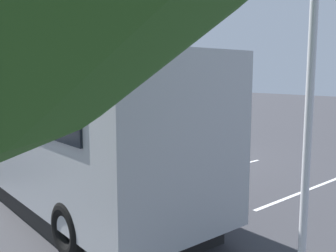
{
  "coord_description": "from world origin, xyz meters",
  "views": [
    {
      "loc": [
        -10.56,
        8.27,
        2.89
      ],
      "look_at": [
        -0.27,
        0.12,
        1.1
      ],
      "focal_mm": 40.51,
      "sensor_mm": 36.0,
      "label": 1
    }
  ],
  "objects_px": {
    "stunt_motorcycle": "(172,115)",
    "tour_bus": "(45,126)",
    "traffic_cone": "(183,136)",
    "spectator_far_left": "(173,150)",
    "parked_motorcycle_silver": "(191,191)",
    "spectator_centre": "(116,138)",
    "flagpole": "(310,29)",
    "spectator_left": "(148,143)"
  },
  "relations": [
    {
      "from": "parked_motorcycle_silver",
      "to": "stunt_motorcycle",
      "type": "xyz_separation_m",
      "value": [
        7.88,
        -5.88,
        0.55
      ]
    },
    {
      "from": "spectator_far_left",
      "to": "spectator_centre",
      "type": "relative_size",
      "value": 1.0
    },
    {
      "from": "stunt_motorcycle",
      "to": "flagpole",
      "type": "xyz_separation_m",
      "value": [
        -11.55,
        7.7,
        2.28
      ]
    },
    {
      "from": "spectator_far_left",
      "to": "spectator_centre",
      "type": "distance_m",
      "value": 2.47
    },
    {
      "from": "spectator_far_left",
      "to": "tour_bus",
      "type": "bearing_deg",
      "value": 55.25
    },
    {
      "from": "spectator_far_left",
      "to": "spectator_centre",
      "type": "bearing_deg",
      "value": 5.14
    },
    {
      "from": "parked_motorcycle_silver",
      "to": "spectator_centre",
      "type": "bearing_deg",
      "value": -8.26
    },
    {
      "from": "flagpole",
      "to": "spectator_left",
      "type": "bearing_deg",
      "value": -22.52
    },
    {
      "from": "spectator_far_left",
      "to": "parked_motorcycle_silver",
      "type": "relative_size",
      "value": 0.83
    },
    {
      "from": "tour_bus",
      "to": "parked_motorcycle_silver",
      "type": "bearing_deg",
      "value": -152.21
    },
    {
      "from": "stunt_motorcycle",
      "to": "spectator_centre",
      "type": "bearing_deg",
      "value": 125.98
    },
    {
      "from": "tour_bus",
      "to": "traffic_cone",
      "type": "xyz_separation_m",
      "value": [
        2.92,
        -6.99,
        -1.34
      ]
    },
    {
      "from": "spectator_left",
      "to": "stunt_motorcycle",
      "type": "relative_size",
      "value": 0.88
    },
    {
      "from": "tour_bus",
      "to": "stunt_motorcycle",
      "type": "relative_size",
      "value": 5.47
    },
    {
      "from": "stunt_motorcycle",
      "to": "tour_bus",
      "type": "bearing_deg",
      "value": 120.49
    },
    {
      "from": "spectator_far_left",
      "to": "parked_motorcycle_silver",
      "type": "bearing_deg",
      "value": 152.93
    },
    {
      "from": "parked_motorcycle_silver",
      "to": "flagpole",
      "type": "height_order",
      "value": "flagpole"
    },
    {
      "from": "spectator_centre",
      "to": "spectator_far_left",
      "type": "bearing_deg",
      "value": -174.86
    },
    {
      "from": "parked_motorcycle_silver",
      "to": "flagpole",
      "type": "distance_m",
      "value": 4.98
    },
    {
      "from": "stunt_motorcycle",
      "to": "flagpole",
      "type": "height_order",
      "value": "flagpole"
    },
    {
      "from": "tour_bus",
      "to": "spectator_centre",
      "type": "height_order",
      "value": "tour_bus"
    },
    {
      "from": "stunt_motorcycle",
      "to": "spectator_far_left",
      "type": "bearing_deg",
      "value": 141.19
    },
    {
      "from": "flagpole",
      "to": "spectator_centre",
      "type": "bearing_deg",
      "value": -17.33
    },
    {
      "from": "spectator_centre",
      "to": "traffic_cone",
      "type": "bearing_deg",
      "value": -64.0
    },
    {
      "from": "spectator_far_left",
      "to": "stunt_motorcycle",
      "type": "xyz_separation_m",
      "value": [
        6.3,
        -5.07,
        0.03
      ]
    },
    {
      "from": "stunt_motorcycle",
      "to": "flagpole",
      "type": "distance_m",
      "value": 14.07
    },
    {
      "from": "traffic_cone",
      "to": "stunt_motorcycle",
      "type": "bearing_deg",
      "value": -22.72
    },
    {
      "from": "parked_motorcycle_silver",
      "to": "stunt_motorcycle",
      "type": "bearing_deg",
      "value": -36.7
    },
    {
      "from": "spectator_left",
      "to": "flagpole",
      "type": "bearing_deg",
      "value": 157.48
    },
    {
      "from": "traffic_cone",
      "to": "spectator_far_left",
      "type": "bearing_deg",
      "value": 136.97
    },
    {
      "from": "tour_bus",
      "to": "spectator_far_left",
      "type": "xyz_separation_m",
      "value": [
        -1.79,
        -2.59,
        -0.64
      ]
    },
    {
      "from": "stunt_motorcycle",
      "to": "parked_motorcycle_silver",
      "type": "bearing_deg",
      "value": 143.3
    },
    {
      "from": "spectator_left",
      "to": "stunt_motorcycle",
      "type": "xyz_separation_m",
      "value": [
        5.15,
        -5.04,
        0.03
      ]
    },
    {
      "from": "flagpole",
      "to": "traffic_cone",
      "type": "distance_m",
      "value": 12.56
    },
    {
      "from": "flagpole",
      "to": "traffic_cone",
      "type": "relative_size",
      "value": 10.65
    },
    {
      "from": "tour_bus",
      "to": "spectator_centre",
      "type": "relative_size",
      "value": 6.31
    },
    {
      "from": "tour_bus",
      "to": "flagpole",
      "type": "bearing_deg",
      "value": 179.67
    },
    {
      "from": "stunt_motorcycle",
      "to": "flagpole",
      "type": "relative_size",
      "value": 0.29
    },
    {
      "from": "spectator_far_left",
      "to": "parked_motorcycle_silver",
      "type": "distance_m",
      "value": 1.85
    },
    {
      "from": "spectator_centre",
      "to": "tour_bus",
      "type": "bearing_deg",
      "value": 105.74
    },
    {
      "from": "tour_bus",
      "to": "traffic_cone",
      "type": "distance_m",
      "value": 7.69
    },
    {
      "from": "spectator_centre",
      "to": "flagpole",
      "type": "height_order",
      "value": "flagpole"
    }
  ]
}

